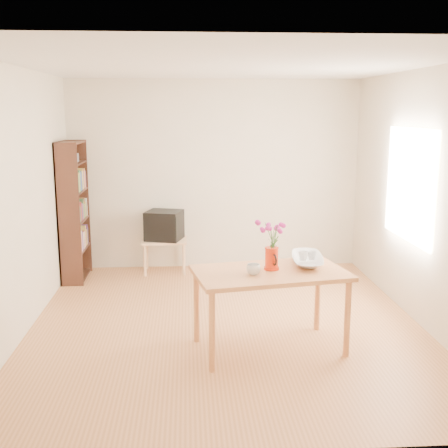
{
  "coord_description": "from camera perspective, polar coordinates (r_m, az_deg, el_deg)",
  "views": [
    {
      "loc": [
        -0.38,
        -5.49,
        2.17
      ],
      "look_at": [
        0.0,
        0.3,
        1.0
      ],
      "focal_mm": 45.0,
      "sensor_mm": 36.0,
      "label": 1
    }
  ],
  "objects": [
    {
      "name": "pitcher",
      "position": [
        5.14,
        4.85,
        -3.6
      ],
      "size": [
        0.14,
        0.22,
        0.21
      ],
      "rotation": [
        0.0,
        0.0,
        0.2
      ],
      "color": "red",
      "rests_on": "table"
    },
    {
      "name": "bowl",
      "position": [
        5.35,
        8.51,
        -1.86
      ],
      "size": [
        0.49,
        0.49,
        0.41
      ],
      "primitive_type": "imported",
      "rotation": [
        0.0,
        0.0,
        -0.13
      ],
      "color": "white",
      "rests_on": "table"
    },
    {
      "name": "television",
      "position": [
        7.64,
        -6.09,
        -0.07
      ],
      "size": [
        0.55,
        0.53,
        0.39
      ],
      "rotation": [
        0.0,
        0.0,
        -0.28
      ],
      "color": "black",
      "rests_on": "tv_stand"
    },
    {
      "name": "flowers",
      "position": [
        5.07,
        4.9,
        -0.65
      ],
      "size": [
        0.24,
        0.24,
        0.34
      ],
      "primitive_type": null,
      "color": "#E836AF",
      "rests_on": "pitcher"
    },
    {
      "name": "room",
      "position": [
        5.58,
        0.5,
        2.44
      ],
      "size": [
        4.5,
        4.5,
        4.5
      ],
      "color": "#B57240",
      "rests_on": "ground"
    },
    {
      "name": "bookshelf",
      "position": [
        7.51,
        -14.97,
        0.8
      ],
      "size": [
        0.28,
        0.7,
        1.8
      ],
      "color": "#341A11",
      "rests_on": "ground"
    },
    {
      "name": "teacup_b",
      "position": [
        5.39,
        8.92,
        -2.21
      ],
      "size": [
        0.08,
        0.08,
        0.07
      ],
      "primitive_type": "imported",
      "rotation": [
        0.0,
        0.0,
        1.51
      ],
      "color": "white",
      "rests_on": "bowl"
    },
    {
      "name": "table",
      "position": [
        5.14,
        4.7,
        -5.69
      ],
      "size": [
        1.48,
        1.01,
        0.75
      ],
      "rotation": [
        0.0,
        0.0,
        0.18
      ],
      "color": "#CD7C46",
      "rests_on": "ground"
    },
    {
      "name": "tv_stand",
      "position": [
        7.68,
        -6.05,
        -2.09
      ],
      "size": [
        0.6,
        0.45,
        0.46
      ],
      "color": "#E4B380",
      "rests_on": "ground"
    },
    {
      "name": "mug",
      "position": [
        4.97,
        3.01,
        -4.64
      ],
      "size": [
        0.14,
        0.14,
        0.1
      ],
      "primitive_type": "imported",
      "rotation": [
        0.0,
        0.0,
        3.33
      ],
      "color": "white",
      "rests_on": "table"
    },
    {
      "name": "teacup_a",
      "position": [
        5.35,
        8.08,
        -2.26
      ],
      "size": [
        0.11,
        0.11,
        0.07
      ],
      "primitive_type": "imported",
      "rotation": [
        0.0,
        0.0,
        0.76
      ],
      "color": "white",
      "rests_on": "bowl"
    }
  ]
}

